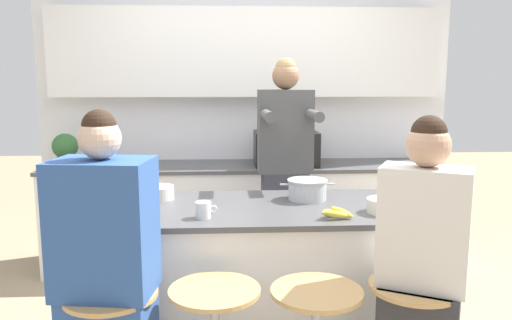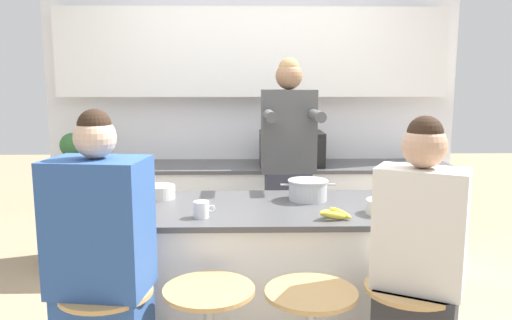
{
  "view_description": "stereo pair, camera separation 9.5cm",
  "coord_description": "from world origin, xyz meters",
  "px_view_note": "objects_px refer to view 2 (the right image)",
  "views": [
    {
      "loc": [
        -0.16,
        -2.72,
        1.59
      ],
      "look_at": [
        0.0,
        0.08,
        1.14
      ],
      "focal_mm": 35.0,
      "sensor_mm": 36.0,
      "label": 1
    },
    {
      "loc": [
        -0.06,
        -2.73,
        1.59
      ],
      "look_at": [
        0.0,
        0.08,
        1.14
      ],
      "focal_mm": 35.0,
      "sensor_mm": 36.0,
      "label": 2
    }
  ],
  "objects_px": {
    "cooking_pot": "(308,190)",
    "coffee_cup_near": "(202,209)",
    "person_cooking": "(288,182)",
    "juice_carton": "(110,202)",
    "kitchen_island": "(256,280)",
    "potted_plant": "(73,147)",
    "person_seated_near": "(417,292)",
    "banana_bunch": "(334,214)",
    "person_wrapped_blanket": "(103,288)",
    "microwave": "(291,148)",
    "fruit_bowl": "(385,207)"
  },
  "relations": [
    {
      "from": "cooking_pot",
      "to": "coffee_cup_near",
      "type": "bearing_deg",
      "value": -148.12
    },
    {
      "from": "person_cooking",
      "to": "juice_carton",
      "type": "height_order",
      "value": "person_cooking"
    },
    {
      "from": "coffee_cup_near",
      "to": "juice_carton",
      "type": "distance_m",
      "value": 0.47
    },
    {
      "from": "juice_carton",
      "to": "person_cooking",
      "type": "bearing_deg",
      "value": 44.07
    },
    {
      "from": "kitchen_island",
      "to": "potted_plant",
      "type": "xyz_separation_m",
      "value": [
        -1.5,
        1.42,
        0.59
      ]
    },
    {
      "from": "kitchen_island",
      "to": "person_seated_near",
      "type": "distance_m",
      "value": 0.98
    },
    {
      "from": "kitchen_island",
      "to": "banana_bunch",
      "type": "height_order",
      "value": "banana_bunch"
    },
    {
      "from": "person_wrapped_blanket",
      "to": "person_seated_near",
      "type": "xyz_separation_m",
      "value": [
        1.38,
        0.0,
        -0.04
      ]
    },
    {
      "from": "cooking_pot",
      "to": "potted_plant",
      "type": "height_order",
      "value": "potted_plant"
    },
    {
      "from": "kitchen_island",
      "to": "person_cooking",
      "type": "xyz_separation_m",
      "value": [
        0.24,
        0.75,
        0.42
      ]
    },
    {
      "from": "person_seated_near",
      "to": "cooking_pot",
      "type": "relative_size",
      "value": 4.46
    },
    {
      "from": "microwave",
      "to": "potted_plant",
      "type": "height_order",
      "value": "microwave"
    },
    {
      "from": "cooking_pot",
      "to": "coffee_cup_near",
      "type": "height_order",
      "value": "cooking_pot"
    },
    {
      "from": "person_cooking",
      "to": "microwave",
      "type": "distance_m",
      "value": 0.66
    },
    {
      "from": "cooking_pot",
      "to": "banana_bunch",
      "type": "height_order",
      "value": "cooking_pot"
    },
    {
      "from": "banana_bunch",
      "to": "potted_plant",
      "type": "bearing_deg",
      "value": 138.09
    },
    {
      "from": "kitchen_island",
      "to": "coffee_cup_near",
      "type": "bearing_deg",
      "value": -141.46
    },
    {
      "from": "cooking_pot",
      "to": "coffee_cup_near",
      "type": "distance_m",
      "value": 0.7
    },
    {
      "from": "coffee_cup_near",
      "to": "banana_bunch",
      "type": "distance_m",
      "value": 0.68
    },
    {
      "from": "fruit_bowl",
      "to": "potted_plant",
      "type": "distance_m",
      "value": 2.7
    },
    {
      "from": "person_wrapped_blanket",
      "to": "coffee_cup_near",
      "type": "distance_m",
      "value": 0.63
    },
    {
      "from": "person_seated_near",
      "to": "juice_carton",
      "type": "bearing_deg",
      "value": -169.22
    },
    {
      "from": "juice_carton",
      "to": "potted_plant",
      "type": "distance_m",
      "value": 1.8
    },
    {
      "from": "coffee_cup_near",
      "to": "juice_carton",
      "type": "relative_size",
      "value": 0.65
    },
    {
      "from": "person_seated_near",
      "to": "coffee_cup_near",
      "type": "distance_m",
      "value": 1.11
    },
    {
      "from": "person_wrapped_blanket",
      "to": "microwave",
      "type": "relative_size",
      "value": 2.81
    },
    {
      "from": "person_cooking",
      "to": "banana_bunch",
      "type": "bearing_deg",
      "value": -83.5
    },
    {
      "from": "coffee_cup_near",
      "to": "person_cooking",
      "type": "bearing_deg",
      "value": 61.59
    },
    {
      "from": "cooking_pot",
      "to": "microwave",
      "type": "distance_m",
      "value": 1.25
    },
    {
      "from": "person_seated_near",
      "to": "person_cooking",
      "type": "bearing_deg",
      "value": 135.45
    },
    {
      "from": "potted_plant",
      "to": "microwave",
      "type": "bearing_deg",
      "value": -0.98
    },
    {
      "from": "person_wrapped_blanket",
      "to": "cooking_pot",
      "type": "bearing_deg",
      "value": 46.72
    },
    {
      "from": "person_cooking",
      "to": "microwave",
      "type": "bearing_deg",
      "value": 81.35
    },
    {
      "from": "juice_carton",
      "to": "cooking_pot",
      "type": "bearing_deg",
      "value": 18.65
    },
    {
      "from": "potted_plant",
      "to": "kitchen_island",
      "type": "bearing_deg",
      "value": -43.47
    },
    {
      "from": "fruit_bowl",
      "to": "potted_plant",
      "type": "relative_size",
      "value": 0.71
    },
    {
      "from": "person_seated_near",
      "to": "coffee_cup_near",
      "type": "height_order",
      "value": "person_seated_near"
    },
    {
      "from": "coffee_cup_near",
      "to": "person_seated_near",
      "type": "bearing_deg",
      "value": -23.87
    },
    {
      "from": "kitchen_island",
      "to": "cooking_pot",
      "type": "bearing_deg",
      "value": 24.66
    },
    {
      "from": "person_seated_near",
      "to": "microwave",
      "type": "xyz_separation_m",
      "value": [
        -0.37,
        2.05,
        0.36
      ]
    },
    {
      "from": "kitchen_island",
      "to": "banana_bunch",
      "type": "distance_m",
      "value": 0.67
    },
    {
      "from": "person_wrapped_blanket",
      "to": "microwave",
      "type": "height_order",
      "value": "person_wrapped_blanket"
    },
    {
      "from": "potted_plant",
      "to": "person_seated_near",
      "type": "bearing_deg",
      "value": -43.55
    },
    {
      "from": "kitchen_island",
      "to": "microwave",
      "type": "distance_m",
      "value": 1.54
    },
    {
      "from": "juice_carton",
      "to": "microwave",
      "type": "height_order",
      "value": "microwave"
    },
    {
      "from": "kitchen_island",
      "to": "coffee_cup_near",
      "type": "relative_size",
      "value": 14.76
    },
    {
      "from": "person_cooking",
      "to": "banana_bunch",
      "type": "xyz_separation_m",
      "value": [
        0.15,
        -1.02,
        0.05
      ]
    },
    {
      "from": "fruit_bowl",
      "to": "banana_bunch",
      "type": "xyz_separation_m",
      "value": [
        -0.29,
        -0.1,
        -0.01
      ]
    },
    {
      "from": "juice_carton",
      "to": "person_wrapped_blanket",
      "type": "bearing_deg",
      "value": -80.25
    },
    {
      "from": "microwave",
      "to": "potted_plant",
      "type": "distance_m",
      "value": 1.82
    }
  ]
}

